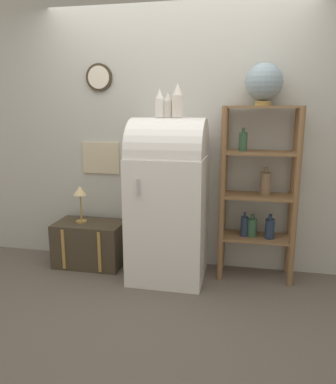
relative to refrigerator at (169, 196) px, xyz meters
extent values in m
plane|color=#60564C|center=(0.00, -0.22, -0.77)|extent=(12.00, 12.00, 0.00)
cube|color=#B7B7AD|center=(0.00, 0.35, 0.58)|extent=(7.00, 0.05, 2.70)
cylinder|color=#382D1E|center=(-0.75, 0.31, 1.08)|extent=(0.26, 0.03, 0.26)
cylinder|color=beige|center=(-0.75, 0.30, 1.08)|extent=(0.21, 0.01, 0.21)
cube|color=#C6B793|center=(-0.77, 0.32, 0.29)|extent=(0.39, 0.02, 0.31)
cube|color=white|center=(0.00, 0.00, -0.20)|extent=(0.67, 0.66, 1.14)
cylinder|color=white|center=(0.00, 0.00, 0.39)|extent=(0.66, 0.63, 0.63)
cylinder|color=#B7B7BC|center=(-0.18, -0.35, 0.14)|extent=(0.02, 0.02, 0.15)
cube|color=#423828|center=(-0.83, 0.09, -0.55)|extent=(0.67, 0.40, 0.44)
cube|color=#AD8942|center=(-1.02, -0.12, -0.55)|extent=(0.03, 0.01, 0.40)
cube|color=#AD8942|center=(-0.65, -0.12, -0.55)|extent=(0.03, 0.01, 0.40)
cylinder|color=olive|center=(0.48, 0.01, 0.02)|extent=(0.05, 0.05, 1.58)
cylinder|color=olive|center=(1.11, 0.01, 0.02)|extent=(0.05, 0.05, 1.58)
cylinder|color=olive|center=(0.48, 0.28, 0.02)|extent=(0.05, 0.05, 1.58)
cylinder|color=olive|center=(1.11, 0.28, 0.02)|extent=(0.05, 0.05, 1.58)
cube|color=olive|center=(0.80, 0.15, -0.39)|extent=(0.66, 0.30, 0.02)
cube|color=olive|center=(0.80, 0.15, 0.01)|extent=(0.66, 0.30, 0.02)
cube|color=olive|center=(0.80, 0.15, 0.40)|extent=(0.66, 0.30, 0.02)
cube|color=olive|center=(0.80, 0.15, 0.79)|extent=(0.66, 0.30, 0.02)
cylinder|color=#23334C|center=(0.92, 0.12, -0.29)|extent=(0.09, 0.09, 0.17)
cylinder|color=#23334C|center=(0.92, 0.12, -0.18)|extent=(0.03, 0.03, 0.04)
cylinder|color=#335B3D|center=(0.76, 0.15, -0.29)|extent=(0.09, 0.09, 0.17)
cylinder|color=#335B3D|center=(0.76, 0.15, -0.19)|extent=(0.04, 0.04, 0.04)
cylinder|color=#7F6647|center=(0.86, 0.18, 0.12)|extent=(0.09, 0.09, 0.20)
cylinder|color=#7F6647|center=(0.86, 0.18, 0.24)|extent=(0.04, 0.04, 0.05)
cylinder|color=#335B3D|center=(0.64, 0.17, 0.49)|extent=(0.07, 0.07, 0.16)
cylinder|color=#335B3D|center=(0.64, 0.17, 0.59)|extent=(0.03, 0.03, 0.04)
cylinder|color=#23334C|center=(0.92, 0.16, -0.29)|extent=(0.08, 0.08, 0.18)
cylinder|color=#23334C|center=(0.92, 0.16, -0.18)|extent=(0.03, 0.03, 0.04)
cylinder|color=#23334C|center=(0.69, 0.14, -0.29)|extent=(0.07, 0.07, 0.18)
cylinder|color=#23334C|center=(0.69, 0.14, -0.17)|extent=(0.03, 0.03, 0.05)
cylinder|color=#AD8942|center=(0.80, 0.16, 0.82)|extent=(0.14, 0.14, 0.04)
sphere|color=#7F939E|center=(0.80, 0.16, 1.00)|extent=(0.32, 0.32, 0.32)
cylinder|color=white|center=(-0.08, 0.00, 0.79)|extent=(0.08, 0.08, 0.16)
cone|color=white|center=(-0.08, 0.00, 0.91)|extent=(0.07, 0.07, 0.09)
cylinder|color=beige|center=(-0.01, 0.01, 0.78)|extent=(0.08, 0.08, 0.14)
cone|color=beige|center=(-0.01, 0.01, 0.88)|extent=(0.07, 0.07, 0.08)
cylinder|color=silver|center=(0.08, 0.00, 0.80)|extent=(0.10, 0.10, 0.19)
cone|color=silver|center=(0.08, 0.00, 0.95)|extent=(0.09, 0.09, 0.10)
cylinder|color=#AD8942|center=(-0.91, 0.09, -0.32)|extent=(0.11, 0.11, 0.02)
cylinder|color=#AD8942|center=(-0.91, 0.09, -0.18)|extent=(0.02, 0.02, 0.26)
cone|color=#DBC184|center=(-0.91, 0.09, 0.00)|extent=(0.13, 0.13, 0.09)
camera|label=1|loc=(0.67, -3.24, 0.79)|focal=35.00mm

